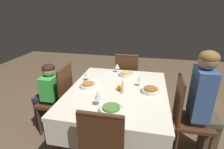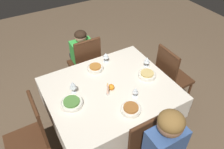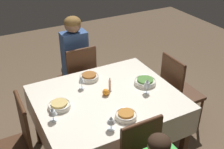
% 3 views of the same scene
% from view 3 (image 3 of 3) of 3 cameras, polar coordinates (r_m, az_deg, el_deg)
% --- Properties ---
extents(dining_table, '(1.36, 1.14, 0.75)m').
position_cam_3_polar(dining_table, '(2.77, -1.01, -5.94)').
color(dining_table, silver).
rests_on(dining_table, ground_plane).
extents(chair_south, '(0.39, 0.40, 0.96)m').
position_cam_3_polar(chair_south, '(3.47, -6.64, -0.59)').
color(chair_south, '#472816').
rests_on(chair_south, ground_plane).
extents(chair_west, '(0.40, 0.39, 0.96)m').
position_cam_3_polar(chair_west, '(3.29, 13.20, -3.12)').
color(chair_west, '#472816').
rests_on(chair_west, ground_plane).
extents(chair_east, '(0.40, 0.39, 0.96)m').
position_cam_3_polar(chair_east, '(2.68, -19.14, -13.22)').
color(chair_east, '#472816').
rests_on(chair_east, ground_plane).
extents(person_adult_denim, '(0.30, 0.34, 1.27)m').
position_cam_3_polar(person_adult_denim, '(3.50, -7.74, 3.21)').
color(person_adult_denim, '#4C4233').
rests_on(person_adult_denim, ground_plane).
extents(bowl_south, '(0.21, 0.21, 0.06)m').
position_cam_3_polar(bowl_south, '(2.99, -4.65, -0.43)').
color(bowl_south, silver).
rests_on(bowl_south, dining_table).
extents(wine_glass_south, '(0.06, 0.06, 0.13)m').
position_cam_3_polar(wine_glass_south, '(2.81, -6.22, -1.17)').
color(wine_glass_south, white).
rests_on(wine_glass_south, dining_table).
extents(bowl_north, '(0.19, 0.19, 0.06)m').
position_cam_3_polar(bowl_north, '(2.45, 2.87, -8.21)').
color(bowl_north, silver).
rests_on(bowl_north, dining_table).
extents(wine_glass_north, '(0.07, 0.07, 0.13)m').
position_cam_3_polar(wine_glass_north, '(2.29, -0.18, -9.24)').
color(wine_glass_north, white).
rests_on(wine_glass_north, dining_table).
extents(bowl_west, '(0.23, 0.23, 0.06)m').
position_cam_3_polar(bowl_west, '(2.92, 6.74, -1.40)').
color(bowl_west, silver).
rests_on(bowl_west, dining_table).
extents(wine_glass_west, '(0.07, 0.07, 0.16)m').
position_cam_3_polar(wine_glass_west, '(2.73, 7.16, -1.71)').
color(wine_glass_west, white).
rests_on(wine_glass_west, dining_table).
extents(bowl_east, '(0.21, 0.21, 0.06)m').
position_cam_3_polar(bowl_east, '(2.61, -10.66, -6.12)').
color(bowl_east, silver).
rests_on(bowl_east, dining_table).
extents(wine_glass_east, '(0.07, 0.07, 0.14)m').
position_cam_3_polar(wine_glass_east, '(2.43, -11.99, -7.37)').
color(wine_glass_east, white).
rests_on(wine_glass_east, dining_table).
extents(candle_centerpiece, '(0.04, 0.04, 0.16)m').
position_cam_3_polar(candle_centerpiece, '(2.77, -0.46, -2.33)').
color(candle_centerpiece, beige).
rests_on(candle_centerpiece, dining_table).
extents(orange_fruit, '(0.07, 0.07, 0.07)m').
position_cam_3_polar(orange_fruit, '(2.72, -1.22, -3.58)').
color(orange_fruit, orange).
rests_on(orange_fruit, dining_table).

